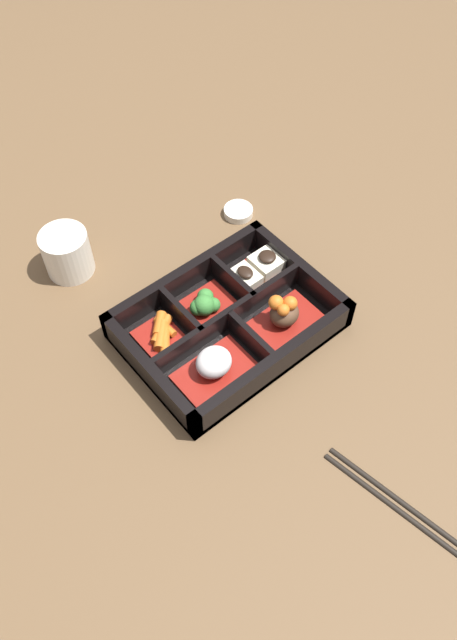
{
  "coord_description": "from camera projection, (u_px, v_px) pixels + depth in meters",
  "views": [
    {
      "loc": [
        0.32,
        0.38,
        0.71
      ],
      "look_at": [
        0.0,
        0.0,
        0.03
      ],
      "focal_mm": 35.0,
      "sensor_mm": 36.0,
      "label": 1
    }
  ],
  "objects": [
    {
      "name": "bowl_carrots",
      "position": [
        162.0,
        334.0,
        0.84
      ],
      "size": [
        0.06,
        0.07,
        0.02
      ],
      "color": "maroon",
      "rests_on": "bento_base"
    },
    {
      "name": "bowl_tofu",
      "position": [
        257.0,
        271.0,
        0.89
      ],
      "size": [
        0.08,
        0.07,
        0.04
      ],
      "color": "maroon",
      "rests_on": "bento_base"
    },
    {
      "name": "bento_rim",
      "position": [
        228.0,
        320.0,
        0.84
      ],
      "size": [
        0.28,
        0.2,
        0.05
      ],
      "color": "black",
      "rests_on": "ground_plane"
    },
    {
      "name": "bowl_stew",
      "position": [
        284.0,
        315.0,
        0.84
      ],
      "size": [
        0.1,
        0.06,
        0.05
      ],
      "color": "maroon",
      "rests_on": "bento_base"
    },
    {
      "name": "ground_plane",
      "position": [
        228.0,
        331.0,
        0.86
      ],
      "size": [
        3.0,
        3.0,
        0.0
      ],
      "primitive_type": "plane",
      "color": "brown"
    },
    {
      "name": "sauce_dish",
      "position": [
        238.0,
        212.0,
        0.99
      ],
      "size": [
        0.05,
        0.05,
        0.01
      ],
      "color": "beige",
      "rests_on": "ground_plane"
    },
    {
      "name": "tea_cup",
      "position": [
        67.0,
        252.0,
        0.9
      ],
      "size": [
        0.07,
        0.07,
        0.07
      ],
      "color": "beige",
      "rests_on": "ground_plane"
    },
    {
      "name": "chopsticks",
      "position": [
        404.0,
        508.0,
        0.71
      ],
      "size": [
        0.05,
        0.21,
        0.01
      ],
      "color": "black",
      "rests_on": "ground_plane"
    },
    {
      "name": "bowl_rice",
      "position": [
        214.0,
        365.0,
        0.8
      ],
      "size": [
        0.1,
        0.06,
        0.04
      ],
      "color": "maroon",
      "rests_on": "bento_base"
    },
    {
      "name": "bento_base",
      "position": [
        228.0,
        329.0,
        0.86
      ],
      "size": [
        0.28,
        0.2,
        0.01
      ],
      "color": "black",
      "rests_on": "ground_plane"
    },
    {
      "name": "bowl_greens",
      "position": [
        207.0,
        304.0,
        0.86
      ],
      "size": [
        0.07,
        0.07,
        0.03
      ],
      "color": "maroon",
      "rests_on": "bento_base"
    }
  ]
}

